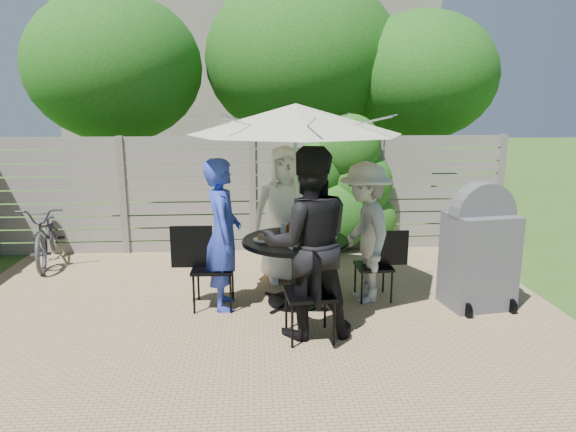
{
  "coord_description": "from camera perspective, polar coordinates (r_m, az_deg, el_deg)",
  "views": [
    {
      "loc": [
        0.02,
        -4.98,
        2.33
      ],
      "look_at": [
        0.42,
        0.94,
        1.03
      ],
      "focal_mm": 32.0,
      "sensor_mm": 36.0,
      "label": 1
    }
  ],
  "objects": [
    {
      "name": "chair_left",
      "position": [
        6.03,
        -8.4,
        -7.45
      ],
      "size": [
        0.71,
        0.48,
        0.98
      ],
      "rotation": [
        0.0,
        0.0,
        6.26
      ],
      "color": "black",
      "rests_on": "ground"
    },
    {
      "name": "plate_left",
      "position": [
        5.89,
        -2.65,
        -2.45
      ],
      "size": [
        0.26,
        0.26,
        0.06
      ],
      "color": "white",
      "rests_on": "patio_table"
    },
    {
      "name": "chair_front",
      "position": [
        5.2,
        2.43,
        -10.63
      ],
      "size": [
        0.51,
        0.73,
        0.99
      ],
      "rotation": [
        0.0,
        0.0,
        1.65
      ],
      "color": "black",
      "rests_on": "ground"
    },
    {
      "name": "coffee_cup",
      "position": [
        6.15,
        1.43,
        -1.46
      ],
      "size": [
        0.08,
        0.08,
        0.12
      ],
      "primitive_type": "cylinder",
      "color": "#C6B293",
      "rests_on": "patio_table"
    },
    {
      "name": "person_right",
      "position": [
        6.1,
        8.55,
        -1.87
      ],
      "size": [
        0.7,
        1.13,
        1.68
      ],
      "primitive_type": "imported",
      "rotation": [
        0.0,
        0.0,
        4.78
      ],
      "color": "#B3B4AF",
      "rests_on": "ground"
    },
    {
      "name": "plate_front",
      "position": [
        5.59,
        1.37,
        -3.26
      ],
      "size": [
        0.26,
        0.26,
        0.06
      ],
      "color": "white",
      "rests_on": "patio_table"
    },
    {
      "name": "bbq_grill",
      "position": [
        6.28,
        20.48,
        -3.73
      ],
      "size": [
        0.79,
        0.65,
        1.47
      ],
      "rotation": [
        0.0,
        0.0,
        0.15
      ],
      "color": "#4F4F53",
      "rests_on": "ground"
    },
    {
      "name": "chair_right",
      "position": [
        6.31,
        9.56,
        -6.95
      ],
      "size": [
        0.62,
        0.42,
        0.86
      ],
      "rotation": [
        0.0,
        0.0,
        3.17
      ],
      "color": "black",
      "rests_on": "ground"
    },
    {
      "name": "chair_back",
      "position": [
        7.0,
        -0.38,
        -4.7
      ],
      "size": [
        0.45,
        0.66,
        0.9
      ],
      "rotation": [
        0.0,
        0.0,
        4.76
      ],
      "color": "black",
      "rests_on": "ground"
    },
    {
      "name": "patio_table",
      "position": [
        6.01,
        0.81,
        -4.78
      ],
      "size": [
        1.29,
        1.29,
        0.8
      ],
      "rotation": [
        0.0,
        0.0,
        0.07
      ],
      "color": "black",
      "rests_on": "ground"
    },
    {
      "name": "glass_right",
      "position": [
        6.06,
        3.1,
        -1.58
      ],
      "size": [
        0.07,
        0.07,
        0.14
      ],
      "primitive_type": "cylinder",
      "color": "silver",
      "rests_on": "patio_table"
    },
    {
      "name": "glass_front",
      "position": [
        5.69,
        2.26,
        -2.51
      ],
      "size": [
        0.07,
        0.07,
        0.14
      ],
      "primitive_type": "cylinder",
      "color": "silver",
      "rests_on": "patio_table"
    },
    {
      "name": "person_front",
      "position": [
        5.1,
        2.22,
        -3.07
      ],
      "size": [
        0.99,
        0.8,
        1.94
      ],
      "primitive_type": "imported",
      "rotation": [
        0.0,
        0.0,
        3.21
      ],
      "color": "black",
      "rests_on": "ground"
    },
    {
      "name": "syrup_jug",
      "position": [
        5.96,
        0.18,
        -1.71
      ],
      "size": [
        0.09,
        0.09,
        0.16
      ],
      "primitive_type": "cylinder",
      "color": "#59280C",
      "rests_on": "patio_table"
    },
    {
      "name": "glass_back",
      "position": [
        6.16,
        -0.51,
        -1.35
      ],
      "size": [
        0.07,
        0.07,
        0.14
      ],
      "primitive_type": "cylinder",
      "color": "silver",
      "rests_on": "patio_table"
    },
    {
      "name": "plate_back",
      "position": [
        6.28,
        0.33,
        -1.5
      ],
      "size": [
        0.26,
        0.26,
        0.06
      ],
      "color": "white",
      "rests_on": "patio_table"
    },
    {
      "name": "umbrella",
      "position": [
        5.74,
        0.86,
        10.71
      ],
      "size": [
        2.56,
        2.56,
        2.33
      ],
      "rotation": [
        0.0,
        0.0,
        0.07
      ],
      "color": "silver",
      "rests_on": "ground"
    },
    {
      "name": "backyard_envelope",
      "position": [
        15.27,
        -3.71,
        13.41
      ],
      "size": [
        60.0,
        60.0,
        5.0
      ],
      "color": "#2F561B",
      "rests_on": "ground"
    },
    {
      "name": "plate_right",
      "position": [
        6.0,
        4.22,
        -2.21
      ],
      "size": [
        0.26,
        0.26,
        0.06
      ],
      "color": "white",
      "rests_on": "patio_table"
    },
    {
      "name": "person_left",
      "position": [
        5.86,
        -7.24,
        -2.1
      ],
      "size": [
        0.46,
        0.66,
        1.75
      ],
      "primitive_type": "imported",
      "rotation": [
        0.0,
        0.0,
        7.92
      ],
      "color": "#2A3FB8",
      "rests_on": "ground"
    },
    {
      "name": "bicycle",
      "position": [
        8.38,
        -25.15,
        -1.74
      ],
      "size": [
        0.95,
        1.81,
        0.9
      ],
      "primitive_type": "imported",
      "rotation": [
        0.0,
        0.0,
        0.22
      ],
      "color": "#333338",
      "rests_on": "ground"
    },
    {
      "name": "person_back",
      "position": [
        6.71,
        -0.24,
        0.16
      ],
      "size": [
        0.92,
        0.64,
        1.81
      ],
      "primitive_type": "imported",
      "rotation": [
        0.0,
        0.0,
        6.35
      ],
      "color": "white",
      "rests_on": "ground"
    },
    {
      "name": "plate_extra",
      "position": [
        5.68,
        3.07,
        -3.03
      ],
      "size": [
        0.24,
        0.24,
        0.06
      ],
      "color": "white",
      "rests_on": "patio_table"
    }
  ]
}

